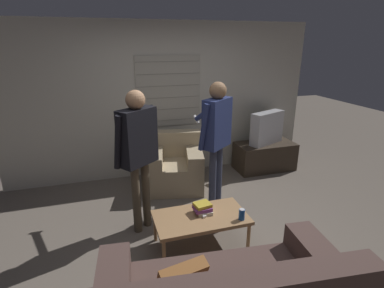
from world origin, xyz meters
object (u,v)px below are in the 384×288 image
(person_left_standing, at_px, (137,144))
(spare_remote, at_px, (202,214))
(person_right_standing, at_px, (216,129))
(tv, at_px, (267,128))
(book_stack, at_px, (203,208))
(soda_can, at_px, (242,214))
(armchair_beige, at_px, (175,166))
(coffee_table, at_px, (201,219))

(person_left_standing, xyz_separation_m, spare_remote, (0.61, -0.54, -0.71))
(person_right_standing, bearing_deg, tv, -2.85)
(person_right_standing, distance_m, book_stack, 1.12)
(soda_can, distance_m, spare_remote, 0.44)
(armchair_beige, distance_m, person_right_standing, 1.14)
(armchair_beige, height_order, coffee_table, armchair_beige)
(coffee_table, height_order, soda_can, soda_can)
(armchair_beige, xyz_separation_m, book_stack, (-0.05, -1.50, 0.11))
(spare_remote, bearing_deg, tv, 34.29)
(armchair_beige, bearing_deg, spare_remote, 100.40)
(armchair_beige, xyz_separation_m, spare_remote, (-0.07, -1.55, 0.06))
(book_stack, bearing_deg, soda_can, -35.33)
(coffee_table, height_order, person_right_standing, person_right_standing)
(coffee_table, bearing_deg, book_stack, 53.04)
(armchair_beige, height_order, tv, tv)
(book_stack, bearing_deg, coffee_table, -126.96)
(tv, height_order, book_stack, tv)
(person_left_standing, bearing_deg, spare_remote, -78.30)
(person_left_standing, xyz_separation_m, soda_can, (0.99, -0.75, -0.66))
(tv, distance_m, soda_can, 2.42)
(person_right_standing, bearing_deg, armchair_beige, 81.91)
(tv, relative_size, person_right_standing, 0.40)
(person_right_standing, relative_size, spare_remote, 12.96)
(coffee_table, bearing_deg, armchair_beige, 86.61)
(soda_can, bearing_deg, tv, 53.80)
(book_stack, xyz_separation_m, soda_can, (0.36, -0.25, 0.01))
(armchair_beige, distance_m, person_left_standing, 1.44)
(book_stack, distance_m, soda_can, 0.44)
(person_right_standing, bearing_deg, person_left_standing, 157.41)
(tv, xyz_separation_m, person_left_standing, (-2.40, -1.18, 0.33))
(person_left_standing, bearing_deg, armchair_beige, 19.54)
(coffee_table, bearing_deg, person_left_standing, 136.56)
(tv, height_order, spare_remote, tv)
(coffee_table, relative_size, book_stack, 4.92)
(person_left_standing, height_order, person_right_standing, person_right_standing)
(armchair_beige, bearing_deg, coffee_table, 99.73)
(tv, bearing_deg, spare_remote, 21.82)
(book_stack, relative_size, spare_remote, 1.56)
(coffee_table, xyz_separation_m, spare_remote, (0.02, 0.01, 0.05))
(armchair_beige, relative_size, tv, 1.44)
(person_right_standing, xyz_separation_m, spare_remote, (-0.47, -0.83, -0.72))
(person_left_standing, relative_size, spare_remote, 12.86)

